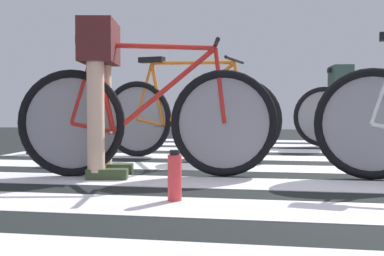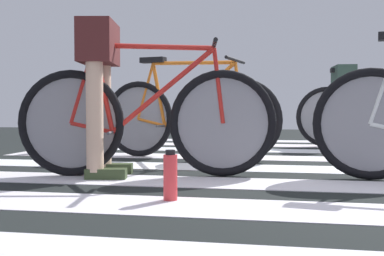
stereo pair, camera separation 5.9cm
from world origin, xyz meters
TOP-DOWN VIEW (x-y plane):
  - ground at (0.00, 0.00)m, footprint 18.00×14.00m
  - crosswalk_markings at (0.00, 0.07)m, footprint 5.41×6.50m
  - bicycle_1_of_4 at (-0.92, -0.51)m, footprint 1.72×0.54m
  - cyclist_1_of_4 at (-1.23, -0.56)m, footprint 0.37×0.44m
  - bicycle_3_of_4 at (-0.87, 0.65)m, footprint 1.71×0.57m
  - bicycle_4_of_4 at (1.02, 2.29)m, footprint 1.73×0.52m
  - cyclist_4_of_4 at (0.71, 2.26)m, footprint 0.34×0.43m
  - water_bottle at (-0.57, -1.30)m, footprint 0.07×0.07m
  - traffic_cone at (-2.31, 0.97)m, footprint 0.39×0.39m

SIDE VIEW (x-z plane):
  - ground at x=0.00m, z-range 0.00..0.02m
  - crosswalk_markings at x=0.00m, z-range 0.02..0.02m
  - water_bottle at x=-0.57m, z-range 0.01..0.27m
  - traffic_cone at x=-2.31m, z-range 0.01..0.45m
  - bicycle_1_of_4 at x=-0.92m, z-range -0.06..0.87m
  - bicycle_3_of_4 at x=-0.87m, z-range -0.06..0.87m
  - bicycle_4_of_4 at x=1.02m, z-range -0.06..0.87m
  - cyclist_4_of_4 at x=0.71m, z-range 0.16..1.12m
  - cyclist_1_of_4 at x=-1.23m, z-range 0.17..1.21m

